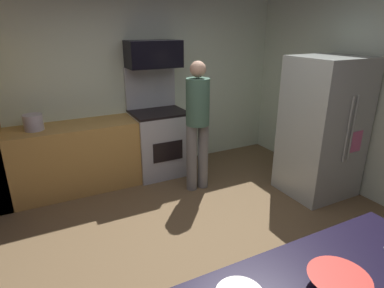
{
  "coord_description": "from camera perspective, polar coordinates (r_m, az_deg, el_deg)",
  "views": [
    {
      "loc": [
        -1.22,
        -2.25,
        2.1
      ],
      "look_at": [
        0.08,
        0.3,
        1.05
      ],
      "focal_mm": 30.17,
      "sensor_mm": 36.0,
      "label": 1
    }
  ],
  "objects": [
    {
      "name": "lower_cabinet_run",
      "position": [
        4.55,
        -21.09,
        -2.51
      ],
      "size": [
        2.4,
        0.6,
        0.9
      ],
      "primitive_type": "cube",
      "color": "#BD8D46",
      "rests_on": "ground"
    },
    {
      "name": "ground_plane",
      "position": [
        3.32,
        1.17,
        -19.35
      ],
      "size": [
        5.2,
        4.8,
        0.02
      ],
      "primitive_type": "cube",
      "color": "brown"
    },
    {
      "name": "oven_range",
      "position": [
        4.79,
        -5.86,
        0.78
      ],
      "size": [
        0.76,
        0.65,
        1.56
      ],
      "color": "#B2B5BB",
      "rests_on": "ground"
    },
    {
      "name": "microwave",
      "position": [
        4.61,
        -6.82,
        15.52
      ],
      "size": [
        0.74,
        0.38,
        0.36
      ],
      "primitive_type": "cube",
      "color": "black",
      "rests_on": "oven_range"
    },
    {
      "name": "stock_pot",
      "position": [
        4.37,
        -26.27,
        3.45
      ],
      "size": [
        0.23,
        0.23,
        0.2
      ],
      "primitive_type": "cylinder",
      "color": "#B5B0BF",
      "rests_on": "lower_cabinet_run"
    },
    {
      "name": "mixing_bowl_small",
      "position": [
        1.82,
        24.38,
        -21.56
      ],
      "size": [
        0.29,
        0.29,
        0.09
      ],
      "primitive_type": "cone",
      "rotation": [
        3.14,
        0.0,
        0.0
      ],
      "color": "red",
      "rests_on": "counter_island"
    },
    {
      "name": "person_cook",
      "position": [
        4.14,
        1.0,
        4.17
      ],
      "size": [
        0.31,
        0.3,
        1.71
      ],
      "color": "slate",
      "rests_on": "ground"
    },
    {
      "name": "wall_back",
      "position": [
        4.82,
        -12.16,
        10.17
      ],
      "size": [
        5.2,
        0.12,
        2.6
      ],
      "primitive_type": "cube",
      "color": "silver",
      "rests_on": "ground"
    },
    {
      "name": "refrigerator",
      "position": [
        4.41,
        22.08,
        2.65
      ],
      "size": [
        0.85,
        0.78,
        1.77
      ],
      "color": "#B5BDB5",
      "rests_on": "ground"
    }
  ]
}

